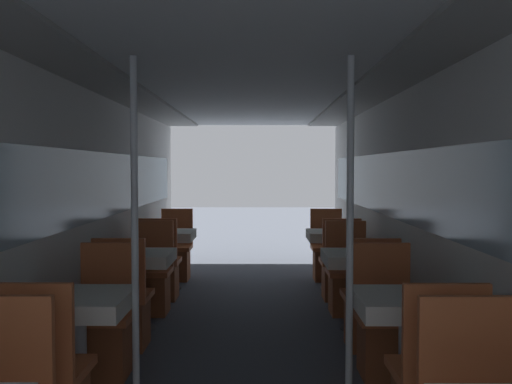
# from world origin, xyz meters

# --- Properties ---
(wall_left) EXTENTS (0.05, 9.76, 2.15)m
(wall_left) POSITION_xyz_m (-1.39, 3.48, 1.11)
(wall_left) COLOR silver
(wall_left) RESTS_ON ground_plane
(wall_right) EXTENTS (0.05, 9.76, 2.15)m
(wall_right) POSITION_xyz_m (1.39, 3.48, 1.11)
(wall_right) COLOR silver
(wall_right) RESTS_ON ground_plane
(ceiling_panel) EXTENTS (2.78, 9.76, 0.07)m
(ceiling_panel) POSITION_xyz_m (0.00, 3.48, 2.19)
(ceiling_panel) COLOR silver
(ceiling_panel) RESTS_ON wall_left
(dining_table_left_1) EXTENTS (0.61, 0.61, 0.71)m
(dining_table_left_1) POSITION_xyz_m (-1.00, 2.35, 0.61)
(dining_table_left_1) COLOR #4C4C51
(dining_table_left_1) RESTS_ON ground_plane
(chair_left_far_1) EXTENTS (0.42, 0.42, 0.93)m
(chair_left_far_1) POSITION_xyz_m (-1.00, 2.91, 0.29)
(chair_left_far_1) COLOR brown
(chair_left_far_1) RESTS_ON ground_plane
(support_pole_left_1) EXTENTS (0.04, 0.04, 2.15)m
(support_pole_left_1) POSITION_xyz_m (-0.65, 2.35, 1.08)
(support_pole_left_1) COLOR silver
(support_pole_left_1) RESTS_ON ground_plane
(dining_table_left_2) EXTENTS (0.61, 0.61, 0.71)m
(dining_table_left_2) POSITION_xyz_m (-1.00, 4.08, 0.61)
(dining_table_left_2) COLOR #4C4C51
(dining_table_left_2) RESTS_ON ground_plane
(chair_left_near_2) EXTENTS (0.42, 0.42, 0.93)m
(chair_left_near_2) POSITION_xyz_m (-1.00, 3.51, 0.29)
(chair_left_near_2) COLOR brown
(chair_left_near_2) RESTS_ON ground_plane
(chair_left_far_2) EXTENTS (0.42, 0.42, 0.93)m
(chair_left_far_2) POSITION_xyz_m (-1.00, 4.64, 0.29)
(chair_left_far_2) COLOR brown
(chair_left_far_2) RESTS_ON ground_plane
(dining_table_left_3) EXTENTS (0.61, 0.61, 0.71)m
(dining_table_left_3) POSITION_xyz_m (-1.00, 5.81, 0.61)
(dining_table_left_3) COLOR #4C4C51
(dining_table_left_3) RESTS_ON ground_plane
(chair_left_near_3) EXTENTS (0.42, 0.42, 0.93)m
(chair_left_near_3) POSITION_xyz_m (-1.00, 5.24, 0.29)
(chair_left_near_3) COLOR brown
(chair_left_near_3) RESTS_ON ground_plane
(chair_left_far_3) EXTENTS (0.42, 0.42, 0.93)m
(chair_left_far_3) POSITION_xyz_m (-1.00, 6.37, 0.29)
(chair_left_far_3) COLOR brown
(chair_left_far_3) RESTS_ON ground_plane
(dining_table_right_1) EXTENTS (0.61, 0.61, 0.71)m
(dining_table_right_1) POSITION_xyz_m (1.00, 2.35, 0.61)
(dining_table_right_1) COLOR #4C4C51
(dining_table_right_1) RESTS_ON ground_plane
(chair_right_far_1) EXTENTS (0.42, 0.42, 0.93)m
(chair_right_far_1) POSITION_xyz_m (1.00, 2.91, 0.29)
(chair_right_far_1) COLOR brown
(chair_right_far_1) RESTS_ON ground_plane
(support_pole_right_1) EXTENTS (0.04, 0.04, 2.15)m
(support_pole_right_1) POSITION_xyz_m (0.65, 2.35, 1.08)
(support_pole_right_1) COLOR silver
(support_pole_right_1) RESTS_ON ground_plane
(dining_table_right_2) EXTENTS (0.61, 0.61, 0.71)m
(dining_table_right_2) POSITION_xyz_m (1.00, 4.08, 0.61)
(dining_table_right_2) COLOR #4C4C51
(dining_table_right_2) RESTS_ON ground_plane
(chair_right_near_2) EXTENTS (0.42, 0.42, 0.93)m
(chair_right_near_2) POSITION_xyz_m (1.00, 3.51, 0.29)
(chair_right_near_2) COLOR brown
(chair_right_near_2) RESTS_ON ground_plane
(chair_right_far_2) EXTENTS (0.42, 0.42, 0.93)m
(chair_right_far_2) POSITION_xyz_m (1.00, 4.64, 0.29)
(chair_right_far_2) COLOR brown
(chair_right_far_2) RESTS_ON ground_plane
(dining_table_right_3) EXTENTS (0.61, 0.61, 0.71)m
(dining_table_right_3) POSITION_xyz_m (1.00, 5.81, 0.61)
(dining_table_right_3) COLOR #4C4C51
(dining_table_right_3) RESTS_ON ground_plane
(chair_right_near_3) EXTENTS (0.42, 0.42, 0.93)m
(chair_right_near_3) POSITION_xyz_m (1.00, 5.24, 0.29)
(chair_right_near_3) COLOR brown
(chair_right_near_3) RESTS_ON ground_plane
(chair_right_far_3) EXTENTS (0.42, 0.42, 0.93)m
(chair_right_far_3) POSITION_xyz_m (1.00, 6.37, 0.29)
(chair_right_far_3) COLOR brown
(chair_right_far_3) RESTS_ON ground_plane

